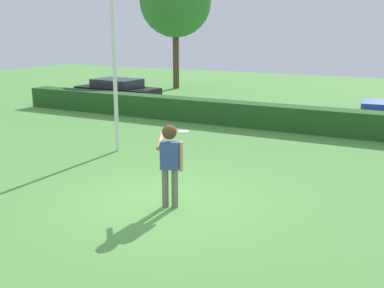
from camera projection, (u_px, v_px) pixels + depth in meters
name	position (u px, v px, depth m)	size (l,w,h in m)	color
ground_plane	(167.00, 201.00, 10.20)	(60.00, 60.00, 0.00)	#5A9B45
person	(170.00, 157.00, 9.63)	(0.74, 0.65, 1.77)	#6D6856
frisbee	(183.00, 132.00, 9.93)	(0.23, 0.23, 0.03)	white
lamppost	(113.00, 35.00, 13.59)	(0.24, 0.24, 6.29)	silver
hedge_row	(282.00, 117.00, 17.37)	(24.28, 0.90, 0.90)	#255321
parked_car_black	(117.00, 90.00, 23.12)	(4.29, 2.00, 1.25)	black
maple_tree	(175.00, 1.00, 28.17)	(4.34, 4.34, 7.44)	brown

